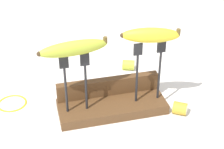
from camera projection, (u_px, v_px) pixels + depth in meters
ground_plane at (112, 111)px, 1.11m from camera, size 3.00×3.00×0.00m
wooden_board at (112, 107)px, 1.10m from camera, size 0.33×0.12×0.03m
board_backstop at (108, 86)px, 1.12m from camera, size 0.32×0.03×0.06m
fork_stand_left at (75, 78)px, 1.01m from camera, size 0.08×0.01×0.18m
fork_stand_right at (149, 67)px, 1.05m from camera, size 0.10×0.01×0.20m
banana_raised_left at (73, 48)px, 0.96m from camera, size 0.20×0.06×0.04m
banana_raised_right at (151, 35)px, 1.00m from camera, size 0.17×0.08×0.04m
banana_chunk_near at (180, 108)px, 1.09m from camera, size 0.05×0.05×0.04m
banana_chunk_far at (129, 65)px, 1.31m from camera, size 0.05×0.05×0.04m
wire_coil at (12, 103)px, 1.14m from camera, size 0.09×0.09×0.01m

